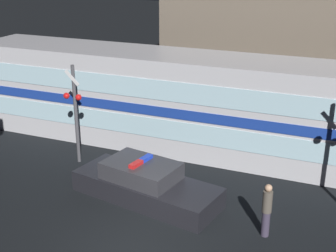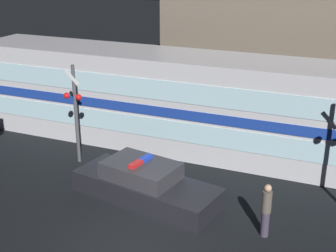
% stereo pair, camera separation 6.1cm
% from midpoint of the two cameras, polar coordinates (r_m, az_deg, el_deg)
% --- Properties ---
extents(ground_plane, '(120.00, 120.00, 0.00)m').
position_cam_midpoint_polar(ground_plane, '(13.24, -3.34, -14.20)').
color(ground_plane, black).
extents(train, '(18.43, 2.84, 3.79)m').
position_cam_midpoint_polar(train, '(18.53, 2.25, 2.87)').
color(train, silver).
rests_on(train, ground_plane).
extents(police_car, '(5.09, 2.61, 1.34)m').
position_cam_midpoint_polar(police_car, '(15.17, -2.72, -7.11)').
color(police_car, black).
rests_on(police_car, ground_plane).
extents(pedestrian, '(0.27, 0.27, 1.61)m').
position_cam_midpoint_polar(pedestrian, '(13.41, 12.01, -9.98)').
color(pedestrian, '#3F384C').
rests_on(pedestrian, ground_plane).
extents(crossing_signal_far, '(0.74, 0.31, 3.75)m').
position_cam_midpoint_polar(crossing_signal_far, '(17.39, -11.16, 2.04)').
color(crossing_signal_far, '#4C4C51').
rests_on(crossing_signal_far, ground_plane).
extents(building_left, '(11.38, 5.88, 9.12)m').
position_cam_midpoint_polar(building_left, '(24.64, 14.52, 13.06)').
color(building_left, '#726656').
rests_on(building_left, ground_plane).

